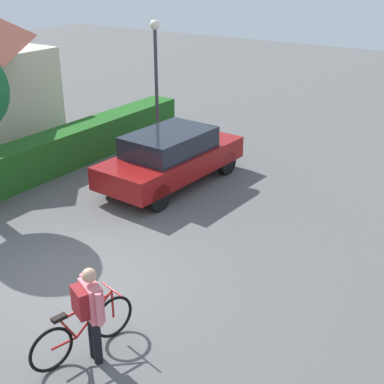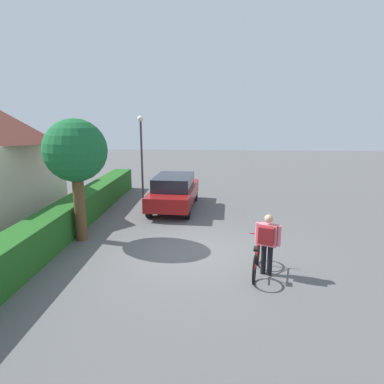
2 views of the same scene
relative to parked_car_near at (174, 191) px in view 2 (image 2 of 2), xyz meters
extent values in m
plane|color=#565656|center=(-4.80, -1.20, -0.78)|extent=(60.00, 60.00, 0.00)
cube|color=#1F581C|center=(-4.80, 3.28, -0.25)|extent=(17.78, 0.90, 1.06)
cube|color=maroon|center=(0.03, 0.00, -0.15)|extent=(4.35, 1.94, 0.58)
cube|color=#1E232D|center=(-0.06, 0.00, 0.41)|extent=(2.40, 1.63, 0.54)
cylinder|color=black|center=(1.51, 0.69, -0.44)|extent=(0.69, 0.22, 0.68)
cylinder|color=black|center=(1.43, -0.85, -0.44)|extent=(0.69, 0.22, 0.68)
cylinder|color=black|center=(-1.38, 0.84, -0.44)|extent=(0.69, 0.22, 0.68)
cylinder|color=black|center=(-1.46, -0.69, -0.44)|extent=(0.69, 0.22, 0.68)
torus|color=black|center=(-5.49, -2.87, -0.42)|extent=(0.71, 0.20, 0.71)
torus|color=black|center=(-6.56, -2.64, -0.42)|extent=(0.71, 0.20, 0.71)
cylinder|color=#B21E1E|center=(-5.82, -2.80, -0.19)|extent=(0.69, 0.18, 0.53)
cylinder|color=#B21E1E|center=(-6.27, -2.71, -0.21)|extent=(0.27, 0.09, 0.47)
cylinder|color=#B21E1E|center=(-5.96, -2.77, 0.01)|extent=(0.85, 0.22, 0.07)
cylinder|color=#B21E1E|center=(-6.36, -2.69, -0.43)|extent=(0.42, 0.12, 0.05)
cylinder|color=#B21E1E|center=(-5.49, -2.87, -0.18)|extent=(0.04, 0.04, 0.49)
cube|color=black|center=(-6.38, -2.68, 0.04)|extent=(0.24, 0.14, 0.06)
cylinder|color=#B21E1E|center=(-5.49, -2.87, 0.10)|extent=(0.13, 0.49, 0.03)
cylinder|color=black|center=(-6.01, -2.94, -0.39)|extent=(0.13, 0.13, 0.78)
cylinder|color=black|center=(-6.08, -3.08, -0.39)|extent=(0.13, 0.13, 0.78)
cube|color=#E5727F|center=(-6.05, -3.01, 0.28)|extent=(0.37, 0.50, 0.55)
sphere|color=tan|center=(-6.05, -3.01, 0.70)|extent=(0.21, 0.21, 0.21)
cylinder|color=#E5727F|center=(-5.94, -2.76, 0.30)|extent=(0.09, 0.09, 0.53)
cylinder|color=#E5727F|center=(-6.16, -3.26, 0.30)|extent=(0.09, 0.09, 0.53)
cube|color=maroon|center=(-6.19, -2.95, 0.31)|extent=(0.29, 0.40, 0.42)
cylinder|color=#38383D|center=(1.65, 1.70, 1.06)|extent=(0.10, 0.10, 3.67)
sphere|color=#F2EDCC|center=(1.65, 1.70, 3.02)|extent=(0.28, 0.28, 0.28)
cylinder|color=brown|center=(-3.92, 2.59, 0.38)|extent=(0.36, 0.36, 2.32)
sphere|color=#1A6131|center=(-3.92, 2.59, 2.12)|extent=(1.94, 1.94, 1.94)
camera|label=1|loc=(-10.43, -7.69, 4.74)|focal=49.62mm
camera|label=2|loc=(-14.02, -1.58, 3.17)|focal=31.44mm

